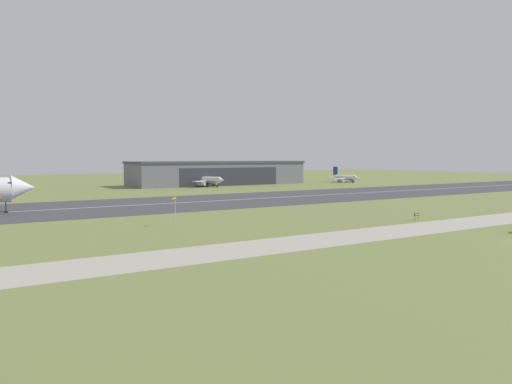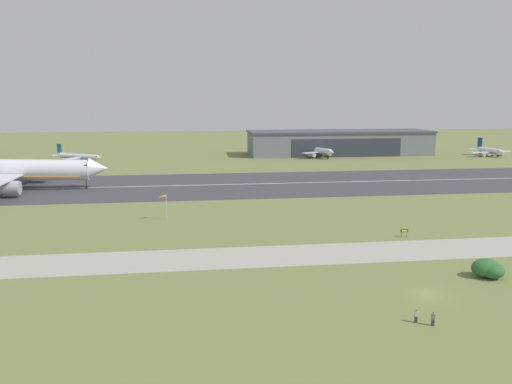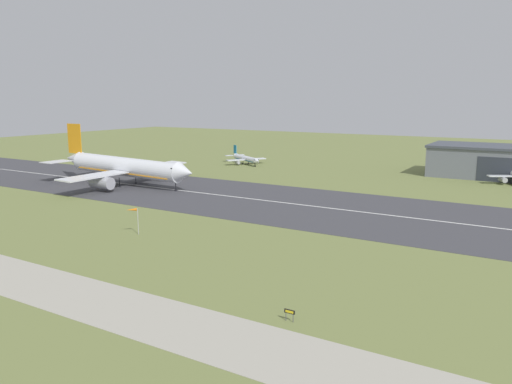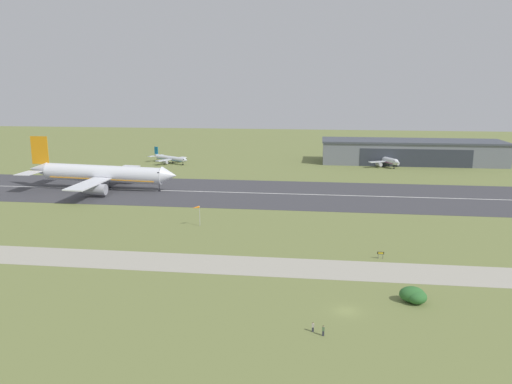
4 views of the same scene
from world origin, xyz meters
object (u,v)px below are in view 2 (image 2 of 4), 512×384
object	(u,v)px
airplane_parked_east	(490,151)
airplane_parked_centre	(318,151)
spectator_left	(416,316)
airplane_parked_west	(79,157)
windsock_pole	(162,198)
runway_sign	(404,231)
airplane_landing	(10,170)
spectator_right	(433,319)
shrub_clump	(489,269)

from	to	relation	value
airplane_parked_east	airplane_parked_centre	bearing A→B (deg)	176.87
airplane_parked_centre	spectator_left	distance (m)	175.62
airplane_parked_west	airplane_parked_centre	world-z (taller)	airplane_parked_centre
windsock_pole	runway_sign	size ratio (longest dim) A/B	3.52
airplane_landing	airplane_parked_east	bearing A→B (deg)	18.45
airplane_landing	airplane_parked_centre	xyz separation A→B (m)	(113.35, 70.25, -2.81)
airplane_landing	airplane_parked_west	world-z (taller)	airplane_landing
runway_sign	spectator_right	distance (m)	40.09
airplane_parked_west	spectator_left	distance (m)	185.50
shrub_clump	windsock_pole	distance (m)	67.87
windsock_pole	airplane_landing	bearing A→B (deg)	136.55
airplane_parked_centre	runway_sign	xyz separation A→B (m)	(-17.68, -135.79, -1.99)
airplane_landing	airplane_parked_west	xyz separation A→B (m)	(5.69, 67.21, -3.54)
shrub_clump	runway_sign	size ratio (longest dim) A/B	2.94
airplane_parked_west	airplane_parked_east	size ratio (longest dim) A/B	1.05
spectator_left	spectator_right	bearing A→B (deg)	-33.80
airplane_landing	airplane_parked_west	bearing A→B (deg)	85.16
airplane_landing	shrub_clump	world-z (taller)	airplane_landing
airplane_landing	spectator_right	distance (m)	132.46
shrub_clump	spectator_right	size ratio (longest dim) A/B	2.77
airplane_parked_centre	runway_sign	world-z (taller)	airplane_parked_centre
airplane_parked_west	airplane_parked_centre	xyz separation A→B (m)	(107.66, 3.04, 0.73)
spectator_left	airplane_parked_east	bearing A→B (deg)	55.40
airplane_landing	spectator_left	size ratio (longest dim) A/B	35.55
airplane_parked_centre	spectator_left	size ratio (longest dim) A/B	12.98
spectator_right	windsock_pole	bearing A→B (deg)	121.02
airplane_parked_centre	windsock_pole	bearing A→B (deg)	-119.81
airplane_parked_centre	airplane_parked_east	distance (m)	83.63
shrub_clump	airplane_parked_west	bearing A→B (deg)	120.90
airplane_parked_east	airplane_parked_west	bearing A→B (deg)	179.54
airplane_parked_centre	runway_sign	bearing A→B (deg)	-97.42
airplane_parked_east	shrub_clump	distance (m)	182.82
airplane_parked_centre	windsock_pole	xyz separation A→B (m)	(-65.97, -115.14, 1.97)
windsock_pole	airplane_parked_centre	bearing A→B (deg)	60.19
runway_sign	airplane_landing	bearing A→B (deg)	145.59
windsock_pole	spectator_right	world-z (taller)	windsock_pole
spectator_right	spectator_left	bearing A→B (deg)	146.20
shrub_clump	runway_sign	bearing A→B (deg)	98.23
runway_sign	spectator_right	world-z (taller)	spectator_right
spectator_left	windsock_pole	bearing A→B (deg)	120.29
windsock_pole	spectator_right	xyz separation A→B (m)	(35.20, -58.55, -4.28)
airplane_landing	airplane_parked_west	distance (m)	67.54
windsock_pole	runway_sign	world-z (taller)	windsock_pole
airplane_landing	airplane_parked_east	world-z (taller)	airplane_landing
airplane_parked_east	spectator_left	xyz separation A→B (m)	(-115.92, -168.01, -1.67)
airplane_parked_west	spectator_right	size ratio (longest dim) A/B	13.72
airplane_landing	airplane_parked_east	distance (m)	207.55
airplane_parked_west	runway_sign	bearing A→B (deg)	-55.87
airplane_parked_centre	airplane_parked_east	size ratio (longest dim) A/B	0.93
airplane_parked_centre	runway_sign	distance (m)	136.95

